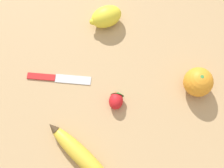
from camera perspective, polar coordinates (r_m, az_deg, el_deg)
The scene contains 6 objects.
ground_plane at distance 0.77m, azimuth -1.17°, elevation -3.58°, with size 3.00×3.00×0.00m, color tan.
banana at distance 0.72m, azimuth -5.59°, elevation -12.97°, with size 0.08×0.21×0.04m.
orange at distance 0.77m, azimuth 15.48°, elevation 0.36°, with size 0.07×0.07×0.07m.
strawberry at distance 0.75m, azimuth 0.76°, elevation -2.85°, with size 0.06×0.06×0.03m.
lemon at distance 0.84m, azimuth -1.08°, elevation 12.20°, with size 0.09×0.07×0.06m.
paring_knife at distance 0.80m, azimuth -10.10°, elevation 1.11°, with size 0.14×0.12×0.01m.
Camera 1 is at (0.11, 0.19, 0.73)m, focal length 50.00 mm.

